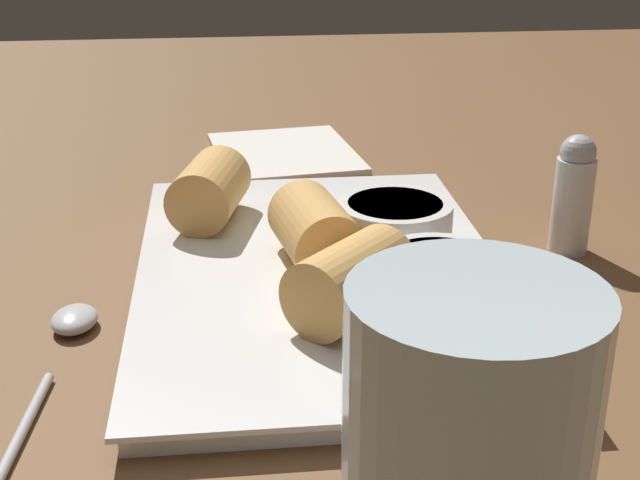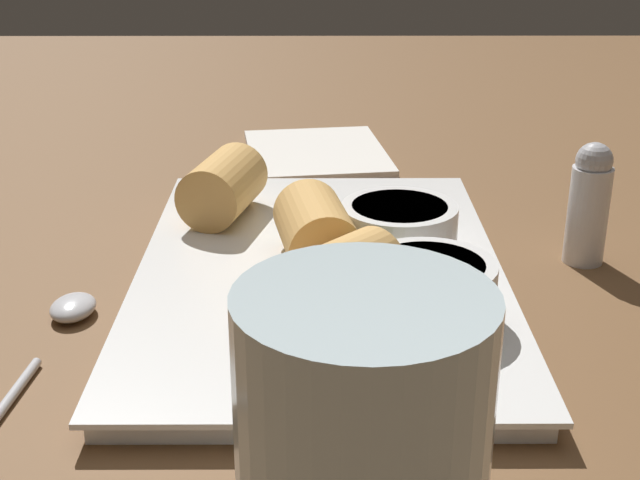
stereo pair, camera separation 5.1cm
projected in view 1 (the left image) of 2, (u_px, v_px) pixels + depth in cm
name	position (u px, v px, depth cm)	size (l,w,h in cm)	color
table_surface	(371.00, 318.00, 52.77)	(180.00, 140.00, 2.00)	brown
serving_plate	(320.00, 278.00, 53.81)	(32.87, 21.82, 1.50)	white
roll_front_left	(314.00, 229.00, 53.39)	(7.71, 5.41, 4.30)	#DBA356
roll_front_right	(211.00, 188.00, 60.11)	(7.77, 5.83, 4.30)	#DBA356
roll_back_left	(355.00, 279.00, 46.87)	(7.80, 7.71, 4.30)	#DBA356
dipping_bowl_near	(395.00, 225.00, 55.11)	(7.15, 7.15, 3.19)	white
dipping_bowl_far	(439.00, 283.00, 47.36)	(7.15, 7.15, 3.19)	white
spoon	(62.00, 347.00, 46.59)	(19.50, 3.23, 1.13)	silver
napkin	(285.00, 153.00, 78.65)	(15.44, 13.65, 0.60)	silver
salt_shaker	(573.00, 194.00, 57.99)	(2.58, 2.58, 7.99)	silver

